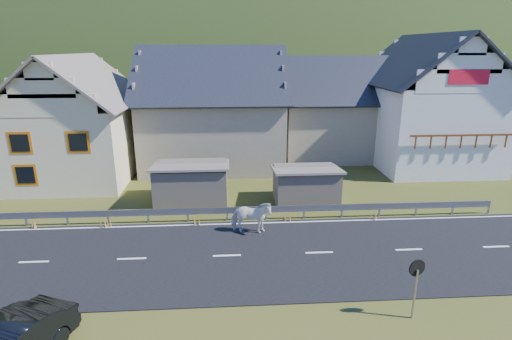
{
  "coord_description": "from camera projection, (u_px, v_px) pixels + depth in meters",
  "views": [
    {
      "loc": [
        0.24,
        -15.26,
        8.55
      ],
      "look_at": [
        1.54,
        4.36,
        2.5
      ],
      "focal_mm": 28.0,
      "sensor_mm": 36.0,
      "label": 1
    }
  ],
  "objects": [
    {
      "name": "lane_markings",
      "position": [
        227.0,
        255.0,
        17.04
      ],
      "size": [
        60.0,
        6.6,
        0.01
      ],
      "primitive_type": "cube",
      "color": "silver",
      "rests_on": "road"
    },
    {
      "name": "house_stone_b",
      "position": [
        337.0,
        103.0,
        32.59
      ],
      "size": [
        9.8,
        8.8,
        8.1
      ],
      "color": "gray",
      "rests_on": "ground"
    },
    {
      "name": "shed_left",
      "position": [
        192.0,
        184.0,
        22.8
      ],
      "size": [
        4.3,
        3.3,
        2.4
      ],
      "primitive_type": "cube",
      "color": "#64584A",
      "rests_on": "ground"
    },
    {
      "name": "ground",
      "position": [
        227.0,
        256.0,
        17.05
      ],
      "size": [
        160.0,
        160.0,
        0.0
      ],
      "primitive_type": "plane",
      "color": "#313E12",
      "rests_on": "ground"
    },
    {
      "name": "house_stone_a",
      "position": [
        213.0,
        102.0,
        29.93
      ],
      "size": [
        10.8,
        9.8,
        8.9
      ],
      "color": "gray",
      "rests_on": "ground"
    },
    {
      "name": "horse",
      "position": [
        251.0,
        217.0,
        18.89
      ],
      "size": [
        1.09,
        2.01,
        1.63
      ],
      "primitive_type": "imported",
      "rotation": [
        0.0,
        0.0,
        1.46
      ],
      "color": "silver",
      "rests_on": "road"
    },
    {
      "name": "shed_right",
      "position": [
        306.0,
        186.0,
        22.76
      ],
      "size": [
        3.8,
        2.9,
        2.2
      ],
      "primitive_type": "cube",
      "color": "#64584A",
      "rests_on": "ground"
    },
    {
      "name": "road",
      "position": [
        227.0,
        256.0,
        17.05
      ],
      "size": [
        60.0,
        7.0,
        0.04
      ],
      "primitive_type": "cube",
      "color": "black",
      "rests_on": "ground"
    },
    {
      "name": "guardrail",
      "position": [
        227.0,
        211.0,
        20.4
      ],
      "size": [
        28.1,
        0.09,
        0.75
      ],
      "color": "#93969B",
      "rests_on": "ground"
    },
    {
      "name": "house_cream",
      "position": [
        76.0,
        113.0,
        26.58
      ],
      "size": [
        7.8,
        9.8,
        8.3
      ],
      "color": "beige",
      "rests_on": "ground"
    },
    {
      "name": "mountain",
      "position": [
        239.0,
        108.0,
        194.91
      ],
      "size": [
        440.0,
        280.0,
        260.0
      ],
      "primitive_type": "ellipsoid",
      "color": "#1C3710",
      "rests_on": "ground"
    },
    {
      "name": "conifer_patch",
      "position": [
        40.0,
        57.0,
        116.72
      ],
      "size": [
        76.0,
        50.0,
        28.0
      ],
      "primitive_type": "ellipsoid",
      "color": "black",
      "rests_on": "ground"
    },
    {
      "name": "traffic_mirror",
      "position": [
        416.0,
        276.0,
        12.78
      ],
      "size": [
        0.58,
        0.21,
        2.12
      ],
      "rotation": [
        0.0,
        0.0,
        0.23
      ],
      "color": "#93969B",
      "rests_on": "ground"
    },
    {
      "name": "house_white",
      "position": [
        427.0,
        96.0,
        29.86
      ],
      "size": [
        8.8,
        10.8,
        9.7
      ],
      "color": "silver",
      "rests_on": "ground"
    }
  ]
}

